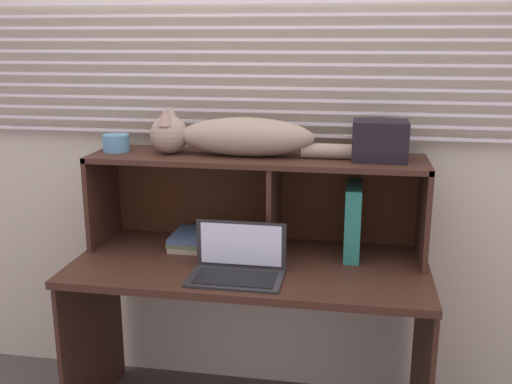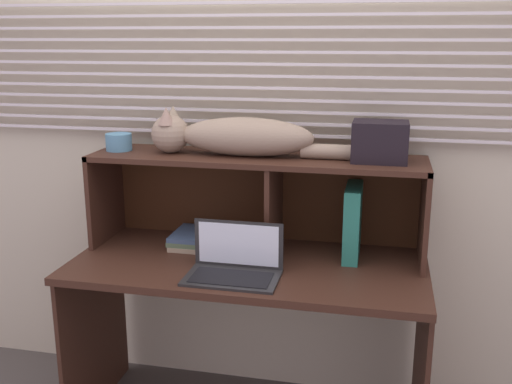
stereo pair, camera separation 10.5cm
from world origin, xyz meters
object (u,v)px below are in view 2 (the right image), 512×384
object	(u,v)px
cat	(235,136)
laptop	(234,266)
storage_box	(380,142)
book_stack	(195,239)
small_basket	(119,142)
binder_upright	(353,222)

from	to	relation	value
cat	laptop	bearing A→B (deg)	-76.64
cat	storage_box	size ratio (longest dim) A/B	4.58
book_stack	small_basket	distance (m)	0.53
cat	small_basket	world-z (taller)	cat
cat	laptop	size ratio (longest dim) A/B	2.79
small_basket	book_stack	bearing A→B (deg)	-1.16
cat	small_basket	bearing A→B (deg)	180.00
laptop	binder_upright	world-z (taller)	binder_upright
binder_upright	book_stack	xyz separation A→B (m)	(-0.67, -0.01, -0.12)
binder_upright	book_stack	distance (m)	0.68
laptop	storage_box	world-z (taller)	storage_box
binder_upright	small_basket	world-z (taller)	small_basket
book_stack	storage_box	size ratio (longest dim) A/B	1.05
binder_upright	small_basket	xyz separation A→B (m)	(-1.00, 0.00, 0.29)
cat	binder_upright	xyz separation A→B (m)	(0.49, 0.00, -0.33)
laptop	storage_box	distance (m)	0.74
book_stack	small_basket	bearing A→B (deg)	178.84
binder_upright	storage_box	bearing A→B (deg)	0.00
laptop	small_basket	xyz separation A→B (m)	(-0.58, 0.30, 0.40)
laptop	binder_upright	size ratio (longest dim) A/B	1.17
small_basket	storage_box	bearing A→B (deg)	0.00
book_stack	small_basket	xyz separation A→B (m)	(-0.33, 0.01, 0.41)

